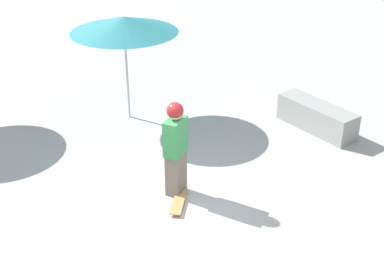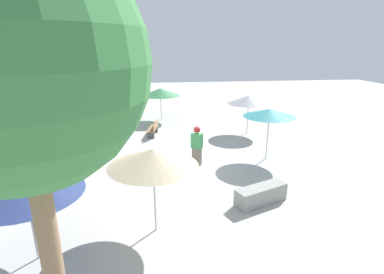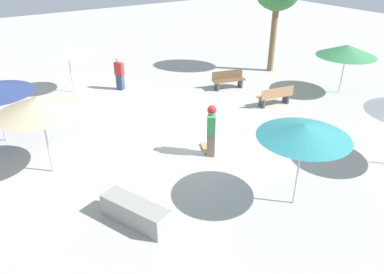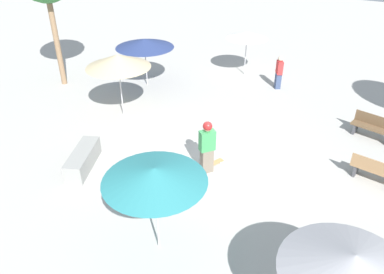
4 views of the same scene
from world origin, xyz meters
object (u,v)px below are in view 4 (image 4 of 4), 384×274
Objects in this scene: skater_main at (207,145)px; concrete_ledge at (83,159)px; bench_near at (375,128)px; bench_far at (378,172)px; bystander_watching at (279,72)px; shade_umbrella_white at (247,35)px; shade_umbrella_grey at (353,265)px; shade_umbrella_teal at (154,175)px; shade_umbrella_tan at (118,61)px; shade_umbrella_navy at (145,43)px; skateboard at (213,163)px.

skater_main reaches higher than concrete_ledge.
bench_near and bench_far have the same top height.
shade_umbrella_white is at bearing -145.23° from bystander_watching.
shade_umbrella_grey is 1.04× the size of shade_umbrella_teal.
concrete_ledge is 10.33m from bench_near.
shade_umbrella_teal is (-3.39, -0.36, 1.26)m from skater_main.
bench_far is 9.77m from shade_umbrella_tan.
bystander_watching is (10.85, 0.35, -1.45)m from shade_umbrella_teal.
shade_umbrella_navy is 1.11× the size of shade_umbrella_teal.
shade_umbrella_tan is at bearing -71.07° from bystander_watching.
shade_umbrella_white is at bearing 37.56° from skateboard.
shade_umbrella_grey is (-8.64, -10.19, 0.04)m from shade_umbrella_navy.
shade_umbrella_teal is at bearing -120.17° from bench_far.
shade_umbrella_grey is (-3.75, -4.57, 1.10)m from skater_main.
concrete_ledge is at bearing 171.01° from shade_umbrella_white.
shade_umbrella_grey is at bearing -151.51° from shade_umbrella_white.
concrete_ledge is at bearing -52.13° from bystander_watching.
bystander_watching reaches higher than skateboard.
skateboard is at bearing -60.16° from concrete_ledge.
bench_near is 5.24m from bystander_watching.
shade_umbrella_white is (8.40, 2.02, 1.03)m from skater_main.
shade_umbrella_teal is (-8.11, 4.10, 1.80)m from bench_near.
shade_umbrella_white reaches higher than skateboard.
concrete_ledge is 1.20× the size of bench_far.
shade_umbrella_grey reaches higher than shade_umbrella_navy.
shade_umbrella_white is at bearing 11.41° from shade_umbrella_teal.
shade_umbrella_tan reaches higher than concrete_ledge.
shade_umbrella_teal reaches higher than shade_umbrella_navy.
shade_umbrella_tan is at bearing 157.19° from shade_umbrella_white.
concrete_ledge is 4.26m from shade_umbrella_tan.
bench_near is at bearing 0.76° from shade_umbrella_grey.
bystander_watching is at bearing -65.41° from shade_umbrella_navy.
concrete_ledge is 10.37m from shade_umbrella_white.
shade_umbrella_white reaches higher than concrete_ledge.
shade_umbrella_teal is at bearing -112.89° from concrete_ledge.
skater_main is 0.83× the size of shade_umbrella_white.
skater_main is 6.02m from shade_umbrella_grey.
shade_umbrella_white is (8.00, 2.07, 1.94)m from skateboard.
shade_umbrella_tan reaches higher than bench_near.
concrete_ledge reaches higher than skateboard.
bystander_watching is at bearing -21.57° from concrete_ledge.
shade_umbrella_grey is 0.99× the size of shade_umbrella_tan.
shade_umbrella_navy is (4.89, 5.61, 1.06)m from skater_main.
skater_main is 0.91× the size of concrete_ledge.
skateboard is 0.52× the size of bystander_watching.
skateboard is 4.24m from concrete_ledge.
skateboard is 7.50m from shade_umbrella_navy.
skater_main is 0.72× the size of shade_umbrella_grey.
bench_far is 10.99m from shade_umbrella_navy.
shade_umbrella_tan is (1.89, 4.75, 1.31)m from skater_main.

